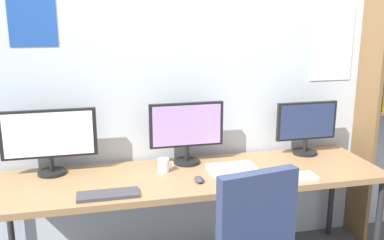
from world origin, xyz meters
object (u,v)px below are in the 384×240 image
object	(u,v)px
monitor_center	(187,129)
keyboard_right	(289,178)
coffee_mug	(164,165)
desk	(194,181)
monitor_left	(49,138)
monitor_right	(306,125)
computer_mouse	(198,179)
laptop_closed	(232,169)
keyboard_left	(108,195)

from	to	relation	value
monitor_center	keyboard_right	xyz separation A→B (m)	(0.56, -0.44, -0.24)
keyboard_right	coffee_mug	bearing A→B (deg)	157.16
desk	monitor_left	xyz separation A→B (m)	(-0.90, 0.21, 0.29)
monitor_right	keyboard_right	world-z (taller)	monitor_right
monitor_right	coffee_mug	xyz separation A→B (m)	(-1.08, -0.13, -0.17)
monitor_left	computer_mouse	bearing A→B (deg)	-21.49
keyboard_right	computer_mouse	xyz separation A→B (m)	(-0.56, 0.09, 0.01)
monitor_left	monitor_right	size ratio (longest dim) A/B	1.30
desk	monitor_right	distance (m)	0.96
laptop_closed	keyboard_left	bearing A→B (deg)	-163.82
desk	laptop_closed	world-z (taller)	laptop_closed
keyboard_right	computer_mouse	world-z (taller)	computer_mouse
computer_mouse	coffee_mug	world-z (taller)	coffee_mug
keyboard_left	monitor_center	bearing A→B (deg)	38.30
monitor_center	laptop_closed	xyz separation A→B (m)	(0.26, -0.21, -0.23)
monitor_right	keyboard_left	bearing A→B (deg)	-163.15
monitor_right	computer_mouse	xyz separation A→B (m)	(-0.90, -0.35, -0.20)
monitor_center	keyboard_right	world-z (taller)	monitor_center
keyboard_left	monitor_right	bearing A→B (deg)	16.85
monitor_center	computer_mouse	xyz separation A→B (m)	(-0.00, -0.35, -0.23)
monitor_left	laptop_closed	distance (m)	1.20
monitor_left	computer_mouse	distance (m)	0.99
laptop_closed	keyboard_right	bearing A→B (deg)	-37.10
monitor_center	monitor_right	bearing A→B (deg)	-0.00
monitor_center	coffee_mug	world-z (taller)	monitor_center
desk	keyboard_right	size ratio (longest dim) A/B	6.99
monitor_center	monitor_right	distance (m)	0.90
desk	computer_mouse	distance (m)	0.15
desk	laptop_closed	distance (m)	0.27
keyboard_left	desk	bearing A→B (deg)	22.33
keyboard_right	keyboard_left	bearing A→B (deg)	180.00
keyboard_left	laptop_closed	world-z (taller)	laptop_closed
keyboard_left	laptop_closed	size ratio (longest dim) A/B	1.10
monitor_left	laptop_closed	bearing A→B (deg)	-10.37
monitor_left	keyboard_right	distance (m)	1.54
monitor_left	monitor_center	distance (m)	0.90
desk	monitor_left	world-z (taller)	monitor_left
monitor_center	monitor_right	size ratio (longest dim) A/B	1.11
laptop_closed	monitor_right	bearing A→B (deg)	19.03
laptop_closed	coffee_mug	distance (m)	0.45
monitor_left	keyboard_left	world-z (taller)	monitor_left
keyboard_left	computer_mouse	bearing A→B (deg)	9.19
monitor_center	laptop_closed	world-z (taller)	monitor_center
monitor_center	laptop_closed	bearing A→B (deg)	-38.99
coffee_mug	keyboard_right	bearing A→B (deg)	-22.84
monitor_right	keyboard_left	world-z (taller)	monitor_right
desk	monitor_left	distance (m)	0.97
monitor_center	coffee_mug	xyz separation A→B (m)	(-0.18, -0.13, -0.20)
monitor_center	keyboard_right	bearing A→B (deg)	-38.30
monitor_right	keyboard_left	xyz separation A→B (m)	(-1.46, -0.44, -0.21)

